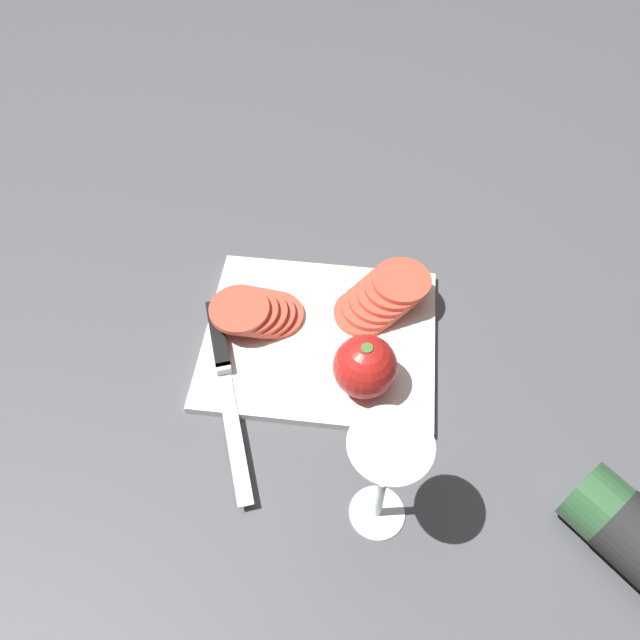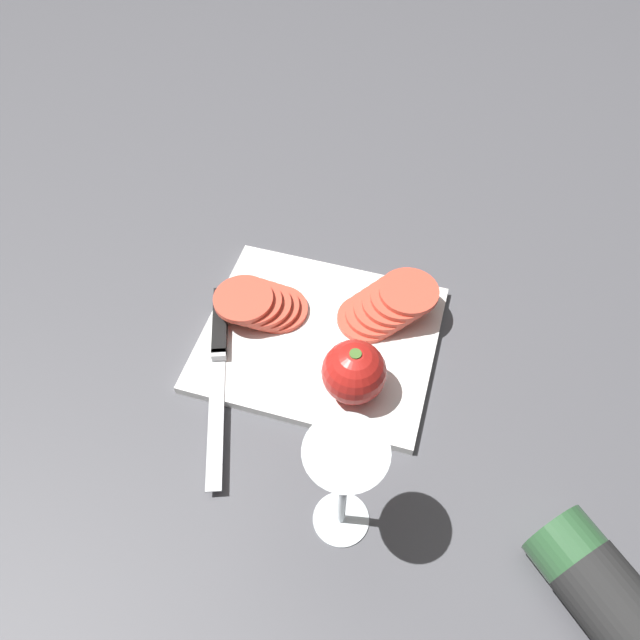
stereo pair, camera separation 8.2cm
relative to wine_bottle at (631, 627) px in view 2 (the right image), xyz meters
The scene contains 8 objects.
ground_plane 0.55m from the wine_bottle, 150.93° to the left, with size 3.00×3.00×0.00m, color #4C4C51.
cutting_board 0.47m from the wine_bottle, 145.49° to the left, with size 0.31×0.26×0.01m.
wine_bottle is the anchor object (origin of this frame).
wine_glass 0.31m from the wine_bottle, behind, with size 0.08×0.08×0.18m.
whole_tomato 0.38m from the wine_bottle, 148.96° to the left, with size 0.08×0.08×0.08m.
knife 0.56m from the wine_bottle, 157.20° to the left, with size 0.12×0.28×0.01m.
tomato_slice_stack_near 0.55m from the wine_bottle, 149.58° to the left, with size 0.12×0.10×0.04m.
tomato_slice_stack_far 0.45m from the wine_bottle, 133.93° to the left, with size 0.13×0.11×0.05m.
Camera 2 is at (0.22, -0.47, 0.69)m, focal length 35.00 mm.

